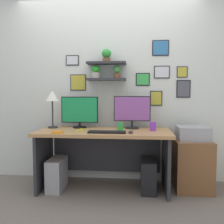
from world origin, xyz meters
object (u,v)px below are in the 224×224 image
object	(u,v)px
cell_phone	(81,130)
water_cup	(153,126)
computer_tower_left	(57,174)
desk	(104,146)
scissors_tray	(57,132)
drawer_cabinet	(192,165)
computer_tower_right	(148,175)
printer	(193,133)
computer_mouse	(131,132)
keyboard	(107,132)
monitor_right	(132,111)
desk_lamp	(52,98)
pen_cup	(120,127)
monitor_left	(80,112)

from	to	relation	value
cell_phone	water_cup	world-z (taller)	water_cup
water_cup	computer_tower_left	distance (m)	1.35
desk	water_cup	distance (m)	0.66
scissors_tray	drawer_cabinet	size ratio (longest dim) A/B	0.19
drawer_cabinet	computer_tower_right	size ratio (longest dim) A/B	1.57
cell_phone	printer	world-z (taller)	printer
desk	computer_tower_right	world-z (taller)	desk
computer_mouse	water_cup	xyz separation A→B (m)	(0.27, 0.21, 0.04)
keyboard	printer	distance (m)	1.09
monitor_right	water_cup	world-z (taller)	monitor_right
desk_lamp	cell_phone	xyz separation A→B (m)	(0.42, -0.15, -0.39)
cell_phone	desk_lamp	bearing A→B (deg)	172.90
monitor_right	pen_cup	bearing A→B (deg)	-120.86
scissors_tray	computer_tower_left	distance (m)	0.61
computer_tower_left	pen_cup	bearing A→B (deg)	2.36
monitor_left	computer_tower_left	bearing A→B (deg)	-132.12
cell_phone	printer	distance (m)	1.40
water_cup	monitor_right	bearing A→B (deg)	144.98
desk	computer_mouse	xyz separation A→B (m)	(0.34, -0.23, 0.22)
computer_mouse	computer_tower_left	world-z (taller)	computer_mouse
keyboard	water_cup	bearing A→B (deg)	21.30
cell_phone	pen_cup	world-z (taller)	pen_cup
monitor_right	water_cup	bearing A→B (deg)	-35.02
scissors_tray	computer_tower_right	world-z (taller)	scissors_tray
desk_lamp	scissors_tray	xyz separation A→B (m)	(0.19, -0.41, -0.38)
computer_tower_right	desk	bearing A→B (deg)	174.44
monitor_left	computer_tower_left	world-z (taller)	monitor_left
pen_cup	drawer_cabinet	distance (m)	1.03
keyboard	computer_mouse	xyz separation A→B (m)	(0.28, 0.00, 0.01)
printer	computer_tower_left	distance (m)	1.78
keyboard	drawer_cabinet	bearing A→B (deg)	15.59
water_cup	keyboard	bearing A→B (deg)	-158.70
computer_mouse	scissors_tray	size ratio (longest dim) A/B	0.75
monitor_left	computer_mouse	xyz separation A→B (m)	(0.69, -0.39, -0.20)
computer_mouse	drawer_cabinet	size ratio (longest dim) A/B	0.14
desk	water_cup	size ratio (longest dim) A/B	15.10
computer_tower_right	monitor_left	bearing A→B (deg)	166.55
keyboard	computer_tower_right	bearing A→B (deg)	19.94
water_cup	drawer_cabinet	xyz separation A→B (m)	(0.50, 0.08, -0.49)
monitor_right	scissors_tray	bearing A→B (deg)	-151.48
cell_phone	drawer_cabinet	distance (m)	1.47
computer_mouse	keyboard	bearing A→B (deg)	-179.19
monitor_right	computer_tower_right	bearing A→B (deg)	-46.54
cell_phone	desk	bearing A→B (deg)	19.76
monitor_right	cell_phone	xyz separation A→B (m)	(-0.64, -0.20, -0.23)
computer_mouse	drawer_cabinet	xyz separation A→B (m)	(0.77, 0.29, -0.45)
monitor_left	keyboard	xyz separation A→B (m)	(0.41, -0.39, -0.21)
water_cup	desk_lamp	bearing A→B (deg)	174.37
drawer_cabinet	computer_tower_left	xyz separation A→B (m)	(-1.70, -0.16, -0.12)
drawer_cabinet	desk_lamp	bearing A→B (deg)	178.42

